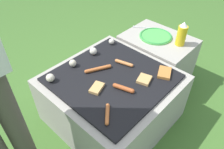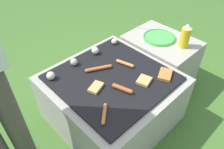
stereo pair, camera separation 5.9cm
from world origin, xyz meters
TOP-DOWN VIEW (x-y plane):
  - ground_plane at (0.00, 0.00)m, footprint 14.00×14.00m
  - grill at (0.00, 0.00)m, footprint 0.82×0.82m
  - side_ledge at (0.64, 0.04)m, footprint 0.44×0.59m
  - sausage_front_center at (-0.04, -0.14)m, footprint 0.06×0.14m
  - sausage_back_right at (-0.01, 0.12)m, footprint 0.18×0.10m
  - sausage_front_right at (-0.26, -0.21)m, footprint 0.12×0.11m
  - sausage_back_center at (0.16, 0.03)m, footprint 0.06×0.14m
  - bread_slice_center at (0.27, -0.24)m, footprint 0.15×0.13m
  - bread_slice_left at (0.12, -0.18)m, footprint 0.11×0.10m
  - bread_slice_right at (-0.15, -0.01)m, footprint 0.12×0.10m
  - mushroom_row at (-0.04, 0.28)m, footprint 0.66×0.07m
  - plate_colorful at (0.64, 0.08)m, footprint 0.28×0.28m
  - condiment_bottle at (0.67, -0.13)m, footprint 0.08×0.08m
  - fork_utensil at (0.69, 0.26)m, footprint 0.12×0.17m

SIDE VIEW (x-z plane):
  - ground_plane at x=0.00m, z-range 0.00..0.00m
  - grill at x=0.00m, z-range 0.00..0.42m
  - side_ledge at x=0.64m, z-range 0.00..0.42m
  - fork_utensil at x=0.69m, z-range 0.42..0.43m
  - plate_colorful at x=0.64m, z-range 0.42..0.44m
  - bread_slice_center at x=0.27m, z-range 0.42..0.44m
  - bread_slice_left at x=0.12m, z-range 0.42..0.44m
  - bread_slice_right at x=-0.15m, z-range 0.42..0.44m
  - sausage_front_right at x=-0.26m, z-range 0.42..0.45m
  - sausage_back_center at x=0.16m, z-range 0.42..0.45m
  - sausage_back_right at x=-0.01m, z-range 0.42..0.45m
  - sausage_front_center at x=-0.04m, z-range 0.42..0.45m
  - mushroom_row at x=-0.04m, z-range 0.42..0.48m
  - condiment_bottle at x=0.67m, z-range 0.42..0.62m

